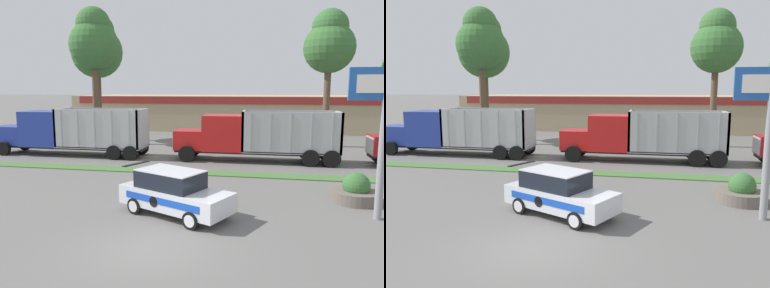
# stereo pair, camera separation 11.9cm
# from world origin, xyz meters

# --- Properties ---
(ground_plane) EXTENTS (600.00, 600.00, 0.00)m
(ground_plane) POSITION_xyz_m (0.00, 0.00, 0.00)
(ground_plane) COLOR slate
(grass_verge) EXTENTS (120.00, 1.25, 0.06)m
(grass_verge) POSITION_xyz_m (0.00, 10.42, 0.03)
(grass_verge) COLOR #477538
(grass_verge) RESTS_ON ground_plane
(centre_line_1) EXTENTS (2.40, 0.14, 0.01)m
(centre_line_1) POSITION_xyz_m (-16.11, 15.05, 0.00)
(centre_line_1) COLOR yellow
(centre_line_1) RESTS_ON ground_plane
(centre_line_2) EXTENTS (2.40, 0.14, 0.01)m
(centre_line_2) POSITION_xyz_m (-10.71, 15.05, 0.00)
(centre_line_2) COLOR yellow
(centre_line_2) RESTS_ON ground_plane
(centre_line_3) EXTENTS (2.40, 0.14, 0.01)m
(centre_line_3) POSITION_xyz_m (-5.31, 15.05, 0.00)
(centre_line_3) COLOR yellow
(centre_line_3) RESTS_ON ground_plane
(centre_line_4) EXTENTS (2.40, 0.14, 0.01)m
(centre_line_4) POSITION_xyz_m (0.09, 15.05, 0.00)
(centre_line_4) COLOR yellow
(centre_line_4) RESTS_ON ground_plane
(centre_line_5) EXTENTS (2.40, 0.14, 0.01)m
(centre_line_5) POSITION_xyz_m (5.49, 15.05, 0.00)
(centre_line_5) COLOR yellow
(centre_line_5) RESTS_ON ground_plane
(centre_line_6) EXTENTS (2.40, 0.14, 0.01)m
(centre_line_6) POSITION_xyz_m (10.89, 15.05, 0.00)
(centre_line_6) COLOR yellow
(centre_line_6) RESTS_ON ground_plane
(dump_truck_lead) EXTENTS (11.73, 2.79, 3.46)m
(dump_truck_lead) POSITION_xyz_m (-11.96, 14.64, 1.67)
(dump_truck_lead) COLOR black
(dump_truck_lead) RESTS_ON ground_plane
(dump_truck_trail) EXTENTS (10.92, 2.75, 3.43)m
(dump_truck_trail) POSITION_xyz_m (1.71, 14.80, 1.64)
(dump_truck_trail) COLOR black
(dump_truck_trail) RESTS_ON ground_plane
(rally_car) EXTENTS (4.80, 3.56, 1.79)m
(rally_car) POSITION_xyz_m (-0.02, 3.08, 0.89)
(rally_car) COLOR silver
(rally_car) RESTS_ON ground_plane
(stone_planter) EXTENTS (2.07, 2.07, 1.30)m
(stone_planter) POSITION_xyz_m (7.31, 6.21, 0.45)
(stone_planter) COLOR #6B6056
(stone_planter) RESTS_ON ground_plane
(traffic_cone) EXTENTS (0.42, 0.42, 0.49)m
(traffic_cone) POSITION_xyz_m (1.73, 4.91, 0.24)
(traffic_cone) COLOR black
(traffic_cone) RESTS_ON ground_plane
(store_building_backdrop) EXTENTS (42.70, 12.10, 4.07)m
(store_building_backdrop) POSITION_xyz_m (1.72, 36.93, 2.04)
(store_building_backdrop) COLOR tan
(store_building_backdrop) RESTS_ON ground_plane
(tree_behind_left) EXTENTS (4.28, 4.28, 11.92)m
(tree_behind_left) POSITION_xyz_m (-11.54, 20.62, 9.03)
(tree_behind_left) COLOR brown
(tree_behind_left) RESTS_ON ground_plane
(tree_behind_centre) EXTENTS (4.81, 4.81, 11.91)m
(tree_behind_centre) POSITION_xyz_m (-12.41, 23.06, 8.72)
(tree_behind_centre) COLOR brown
(tree_behind_centre) RESTS_ON ground_plane
(tree_behind_right) EXTENTS (4.17, 4.17, 11.38)m
(tree_behind_right) POSITION_xyz_m (8.34, 22.68, 8.57)
(tree_behind_right) COLOR brown
(tree_behind_right) RESTS_ON ground_plane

